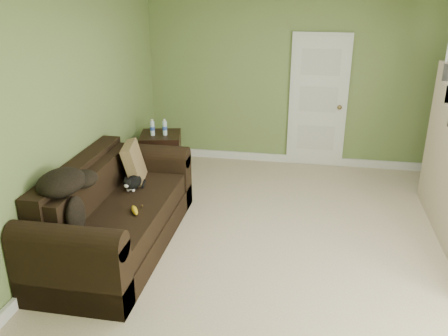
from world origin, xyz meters
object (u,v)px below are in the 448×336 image
at_px(sofa, 113,216).
at_px(side_table, 161,156).
at_px(cat, 133,183).
at_px(banana, 135,210).

relative_size(sofa, side_table, 2.66).
height_order(side_table, cat, side_table).
bearing_deg(cat, side_table, 99.53).
height_order(sofa, side_table, sofa).
relative_size(side_table, banana, 4.44).
bearing_deg(side_table, cat, -84.05).
distance_m(sofa, cat, 0.46).
xyz_separation_m(sofa, side_table, (-0.07, 1.92, -0.02)).
bearing_deg(cat, banana, -64.47).
relative_size(sofa, banana, 11.79).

